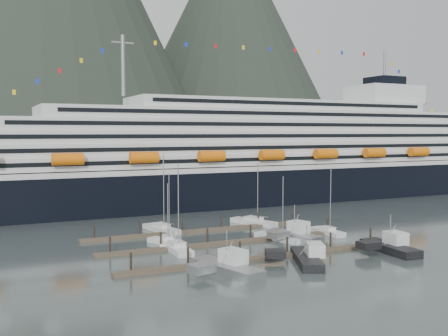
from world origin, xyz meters
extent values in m
plane|color=#4B5958|center=(0.00, 0.00, 0.00)|extent=(1600.00, 1600.00, 0.00)
cone|color=black|center=(300.00, 620.00, 155.00)|extent=(360.00, 360.00, 360.00)
cube|color=black|center=(25.00, 55.00, 4.00)|extent=(210.00, 28.00, 12.00)
cube|color=silver|center=(25.00, 55.00, 10.50)|extent=(205.80, 27.44, 1.50)
cube|color=silver|center=(30.00, 55.00, 13.10)|extent=(185.00, 26.00, 3.20)
cube|color=black|center=(30.00, 41.95, 13.26)|extent=(175.75, 0.20, 1.00)
cube|color=silver|center=(32.00, 55.00, 16.30)|extent=(180.00, 25.00, 3.20)
cube|color=black|center=(32.00, 42.45, 16.46)|extent=(171.00, 0.20, 1.00)
cube|color=silver|center=(34.00, 55.00, 19.50)|extent=(172.00, 24.00, 3.20)
cube|color=black|center=(34.00, 42.95, 19.66)|extent=(163.40, 0.20, 1.00)
cube|color=silver|center=(36.00, 55.00, 22.70)|extent=(160.00, 23.00, 3.20)
cube|color=black|center=(36.00, 43.45, 22.86)|extent=(152.00, 0.20, 1.00)
cube|color=silver|center=(38.00, 55.00, 25.80)|extent=(140.00, 22.00, 3.00)
cube|color=black|center=(38.00, 43.95, 25.95)|extent=(133.00, 0.20, 1.00)
cube|color=silver|center=(40.00, 55.00, 28.80)|extent=(95.00, 20.00, 3.00)
cube|color=black|center=(40.00, 44.95, 28.95)|extent=(90.25, 0.20, 1.00)
cube|color=silver|center=(80.00, 55.00, 33.30)|extent=(22.00, 16.00, 6.00)
cube|color=black|center=(80.00, 55.00, 37.80)|extent=(10.00, 10.00, 3.00)
cylinder|color=gray|center=(-10.00, 55.00, 38.30)|extent=(1.00, 1.00, 16.00)
cylinder|color=gray|center=(80.00, 55.00, 43.30)|extent=(0.80, 0.80, 10.00)
cylinder|color=orange|center=(-27.00, 40.00, 14.50)|extent=(7.00, 2.80, 2.80)
cylinder|color=orange|center=(-9.00, 40.00, 14.50)|extent=(7.00, 2.80, 2.80)
cylinder|color=orange|center=(9.00, 40.00, 14.50)|extent=(7.00, 2.80, 2.80)
cylinder|color=orange|center=(27.00, 40.00, 14.50)|extent=(7.00, 2.80, 2.80)
cylinder|color=orange|center=(45.00, 40.00, 14.50)|extent=(7.00, 2.80, 2.80)
cylinder|color=orange|center=(63.00, 40.00, 14.50)|extent=(7.00, 2.80, 2.80)
cylinder|color=orange|center=(81.00, 40.00, 14.50)|extent=(7.00, 2.80, 2.80)
cube|color=#463C2D|center=(-5.00, -10.00, 0.25)|extent=(48.00, 2.00, 0.50)
cylinder|color=black|center=(-26.00, -8.90, 1.40)|extent=(0.36, 0.36, 3.20)
cylinder|color=black|center=(-17.00, -8.90, 1.40)|extent=(0.36, 0.36, 3.20)
cylinder|color=black|center=(-8.00, -8.90, 1.40)|extent=(0.36, 0.36, 3.20)
cylinder|color=black|center=(1.00, -8.90, 1.40)|extent=(0.36, 0.36, 3.20)
cylinder|color=black|center=(10.00, -8.90, 1.40)|extent=(0.36, 0.36, 3.20)
cylinder|color=black|center=(19.00, -8.90, 1.40)|extent=(0.36, 0.36, 3.20)
cube|color=#463C2D|center=(-5.00, 3.00, 0.25)|extent=(48.00, 2.00, 0.50)
cylinder|color=black|center=(-26.00, 4.10, 1.40)|extent=(0.36, 0.36, 3.20)
cylinder|color=black|center=(-17.00, 4.10, 1.40)|extent=(0.36, 0.36, 3.20)
cylinder|color=black|center=(-8.00, 4.10, 1.40)|extent=(0.36, 0.36, 3.20)
cylinder|color=black|center=(1.00, 4.10, 1.40)|extent=(0.36, 0.36, 3.20)
cylinder|color=black|center=(10.00, 4.10, 1.40)|extent=(0.36, 0.36, 3.20)
cylinder|color=black|center=(19.00, 4.10, 1.40)|extent=(0.36, 0.36, 3.20)
cube|color=#463C2D|center=(-5.00, 16.00, 0.25)|extent=(48.00, 2.00, 0.50)
cylinder|color=black|center=(-26.00, 17.10, 1.40)|extent=(0.36, 0.36, 3.20)
cylinder|color=black|center=(-17.00, 17.10, 1.40)|extent=(0.36, 0.36, 3.20)
cylinder|color=black|center=(-8.00, 17.10, 1.40)|extent=(0.36, 0.36, 3.20)
cylinder|color=black|center=(1.00, 17.10, 1.40)|extent=(0.36, 0.36, 3.20)
cylinder|color=black|center=(10.00, 17.10, 1.40)|extent=(0.36, 0.36, 3.20)
cylinder|color=black|center=(19.00, 17.10, 1.40)|extent=(0.36, 0.36, 3.20)
cube|color=silver|center=(-14.38, 7.59, 0.25)|extent=(5.86, 9.53, 1.43)
cube|color=silver|center=(-14.38, 7.59, 1.18)|extent=(3.09, 3.75, 0.82)
cylinder|color=gray|center=(-14.72, 6.74, 6.14)|extent=(0.16, 0.16, 10.44)
cube|color=silver|center=(-14.74, 7.64, 0.25)|extent=(5.22, 8.72, 1.19)
cube|color=silver|center=(-14.74, 7.64, 0.98)|extent=(2.69, 3.40, 0.68)
cylinder|color=gray|center=(-14.43, 6.85, 6.99)|extent=(0.14, 0.14, 12.45)
cube|color=silver|center=(-14.99, 1.45, 0.25)|extent=(3.35, 10.56, 1.54)
cube|color=silver|center=(-14.99, 1.45, 1.26)|extent=(2.37, 3.75, 0.88)
cylinder|color=gray|center=(-15.04, 0.41, 8.20)|extent=(0.18, 0.18, 14.43)
cube|color=silver|center=(5.85, 1.83, 0.25)|extent=(5.52, 10.86, 1.35)
cube|color=silver|center=(5.85, 1.83, 1.11)|extent=(2.93, 4.11, 0.77)
cylinder|color=gray|center=(6.16, 0.81, 6.60)|extent=(0.15, 0.15, 11.46)
cube|color=silver|center=(-11.54, 20.00, 0.25)|extent=(5.08, 11.30, 1.53)
cube|color=silver|center=(-11.54, 20.00, 1.26)|extent=(2.94, 4.21, 0.88)
cylinder|color=gray|center=(-11.31, 18.93, 8.71)|extent=(0.18, 0.18, 15.44)
cube|color=silver|center=(9.88, 19.07, 0.25)|extent=(7.04, 11.82, 1.55)
cube|color=silver|center=(9.88, 19.07, 1.27)|extent=(3.58, 4.59, 0.88)
cylinder|color=gray|center=(10.32, 17.99, 7.43)|extent=(0.18, 0.18, 12.88)
cube|color=silver|center=(18.00, 2.73, 0.25)|extent=(2.72, 8.77, 1.35)
cube|color=silver|center=(18.00, 2.73, 1.11)|extent=(2.01, 3.09, 0.77)
cylinder|color=gray|center=(18.02, 1.86, 7.07)|extent=(0.15, 0.15, 12.40)
cube|color=#979A9D|center=(-13.31, -15.00, 0.35)|extent=(6.91, 13.29, 1.97)
cube|color=#979A9D|center=(-17.99, -16.33, 1.58)|extent=(3.99, 3.63, 1.18)
cube|color=silver|center=(-12.08, -14.65, 2.27)|extent=(3.71, 4.45, 2.17)
cube|color=black|center=(-12.08, -14.65, 3.06)|extent=(3.45, 4.15, 0.49)
cylinder|color=gray|center=(-13.31, -15.00, 3.94)|extent=(0.16, 0.16, 4.93)
cube|color=black|center=(0.73, -15.00, 0.35)|extent=(8.45, 13.19, 1.85)
cube|color=black|center=(-3.76, -12.94, 1.48)|extent=(4.06, 3.91, 1.11)
cube|color=silver|center=(1.91, -15.54, 2.13)|extent=(3.98, 4.62, 2.04)
cube|color=black|center=(1.91, -15.54, 2.87)|extent=(3.71, 4.31, 0.46)
cylinder|color=gray|center=(0.73, -15.00, 3.71)|extent=(0.15, 0.15, 4.64)
cube|color=black|center=(18.00, -15.00, 0.35)|extent=(4.20, 12.20, 2.01)
cube|color=black|center=(13.43, -14.77, 1.61)|extent=(3.54, 2.81, 1.20)
cube|color=silver|center=(19.20, -15.06, 2.31)|extent=(2.98, 3.75, 2.21)
cube|color=black|center=(19.20, -15.06, 3.11)|extent=(2.77, 3.50, 0.50)
cylinder|color=gray|center=(18.00, -15.00, 4.01)|extent=(0.16, 0.16, 5.02)
cube|color=#979A9D|center=(8.49, 0.36, 0.35)|extent=(6.63, 12.19, 2.11)
cube|color=#979A9D|center=(4.23, -0.77, 1.69)|extent=(4.12, 3.38, 1.27)
cube|color=silver|center=(9.61, 0.65, 2.43)|extent=(3.74, 4.12, 2.32)
cube|color=black|center=(9.61, 0.65, 3.27)|extent=(3.48, 3.84, 0.53)
cylinder|color=gray|center=(8.49, 0.36, 4.22)|extent=(0.17, 0.17, 5.27)
camera|label=1|loc=(-46.28, -83.02, 20.63)|focal=42.00mm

